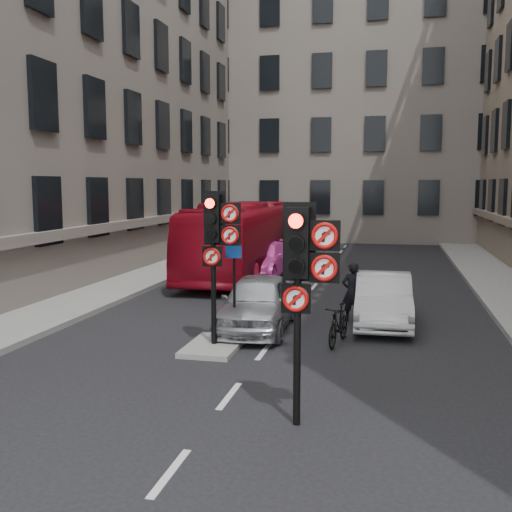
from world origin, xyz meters
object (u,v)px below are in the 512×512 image
at_px(motorcycle, 338,324).
at_px(bus_red, 241,239).
at_px(car_white, 383,299).
at_px(info_sign, 234,278).
at_px(signal_far, 217,234).
at_px(car_pink, 262,259).
at_px(motorcyclist, 352,292).
at_px(signal_near, 303,266).
at_px(car_silver, 258,302).

bearing_deg(motorcycle, bus_red, 126.24).
height_order(car_white, info_sign, info_sign).
relative_size(signal_far, bus_red, 0.32).
bearing_deg(car_pink, motorcycle, -63.47).
bearing_deg(bus_red, motorcyclist, -57.03).
height_order(bus_red, info_sign, bus_red).
height_order(signal_near, motorcyclist, signal_near).
distance_m(signal_far, bus_red, 11.48).
height_order(car_pink, motorcyclist, motorcyclist).
height_order(car_pink, motorcycle, car_pink).
distance_m(signal_near, car_white, 7.73).
bearing_deg(motorcyclist, signal_far, 27.62).
bearing_deg(car_silver, signal_near, -73.01).
bearing_deg(car_pink, signal_far, -78.48).
xyz_separation_m(motorcycle, motorcyclist, (0.15, 2.63, 0.34)).
bearing_deg(signal_far, info_sign, 73.83).
distance_m(car_pink, motorcycle, 10.96).
bearing_deg(motorcycle, signal_far, -149.81).
relative_size(motorcyclist, info_sign, 0.74).
height_order(car_silver, car_pink, car_silver).
distance_m(signal_far, car_silver, 2.90).
height_order(car_pink, bus_red, bus_red).
relative_size(car_silver, motorcyclist, 2.56).
xyz_separation_m(signal_near, signal_far, (-2.60, 4.00, 0.12)).
xyz_separation_m(bus_red, motorcycle, (5.02, -10.18, -1.06)).
bearing_deg(motorcycle, car_white, 77.04).
distance_m(signal_near, car_pink, 15.79).
height_order(signal_near, info_sign, signal_near).
relative_size(signal_far, motorcycle, 2.18).
distance_m(bus_red, info_sign, 10.75).
distance_m(car_silver, car_pink, 9.29).
relative_size(car_pink, motorcyclist, 2.91).
bearing_deg(car_pink, car_white, -52.06).
bearing_deg(signal_near, car_silver, 109.04).
height_order(signal_near, signal_far, signal_far).
relative_size(signal_near, signal_far, 1.00).
bearing_deg(motorcycle, motorcyclist, 96.80).
distance_m(car_white, motorcyclist, 0.91).
bearing_deg(car_white, signal_near, -100.38).
xyz_separation_m(car_pink, info_sign, (1.57, -10.43, 0.87)).
xyz_separation_m(signal_far, car_white, (3.75, 3.41, -2.00)).
height_order(car_silver, motorcyclist, motorcyclist).
xyz_separation_m(car_white, info_sign, (-3.54, -2.67, 0.88)).
bearing_deg(motorcycle, info_sign, -163.92).
xyz_separation_m(signal_far, bus_red, (-2.29, 11.19, -1.15)).
height_order(car_silver, bus_red, bus_red).
bearing_deg(car_white, bus_red, 126.27).
xyz_separation_m(motorcyclist, info_sign, (-2.67, -2.90, 0.74)).
bearing_deg(bus_red, signal_far, -79.89).
bearing_deg(motorcyclist, signal_near, 63.87).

